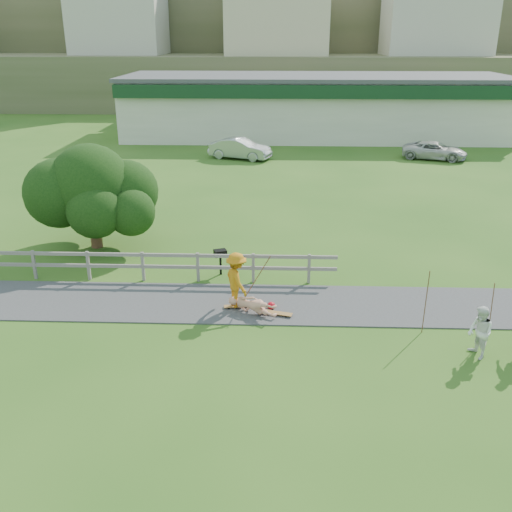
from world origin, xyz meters
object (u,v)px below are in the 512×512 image
object	(u,v)px
skater_fallen	(252,305)
spectator_a	(480,333)
car_white	(435,151)
bbq	(221,262)
car_silver	(240,149)
tree	(93,206)
skater_rider	(237,283)

from	to	relation	value
skater_fallen	spectator_a	xyz separation A→B (m)	(6.37, -2.35, 0.45)
spectator_a	car_white	distance (m)	27.44
bbq	car_silver	bearing A→B (deg)	71.09
car_silver	spectator_a	bearing A→B (deg)	-143.47
car_white	spectator_a	bearing A→B (deg)	-173.40
tree	bbq	size ratio (longest dim) A/B	5.50
skater_fallen	tree	bearing A→B (deg)	77.98
car_white	bbq	bearing A→B (deg)	166.45
spectator_a	car_white	xyz separation A→B (m)	(5.54, 26.88, -0.14)
spectator_a	bbq	xyz separation A→B (m)	(-7.69, 5.54, -0.27)
car_silver	tree	world-z (taller)	tree
skater_fallen	tree	distance (m)	9.16
spectator_a	bbq	bearing A→B (deg)	-140.11
skater_rider	tree	bearing A→B (deg)	20.18
car_silver	bbq	bearing A→B (deg)	-159.21
skater_rider	bbq	distance (m)	2.96
spectator_a	skater_fallen	bearing A→B (deg)	-124.62
skater_fallen	spectator_a	bearing A→B (deg)	-81.33
car_silver	skater_fallen	bearing A→B (deg)	-156.29
spectator_a	bbq	distance (m)	9.48
car_silver	skater_rider	bearing A→B (deg)	-157.48
skater_rider	skater_fallen	bearing A→B (deg)	-153.78
spectator_a	skater_rider	bearing A→B (deg)	-125.91
skater_fallen	car_white	bearing A→B (deg)	3.04
skater_rider	car_white	distance (m)	27.17
skater_rider	tree	world-z (taller)	tree
skater_fallen	car_silver	bearing A→B (deg)	33.55
car_white	tree	world-z (taller)	tree
skater_fallen	car_silver	world-z (taller)	car_silver
car_silver	car_white	size ratio (longest dim) A/B	0.99
car_white	car_silver	bearing A→B (deg)	109.95
skater_rider	car_white	xyz separation A→B (m)	(12.43, 24.15, -0.30)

